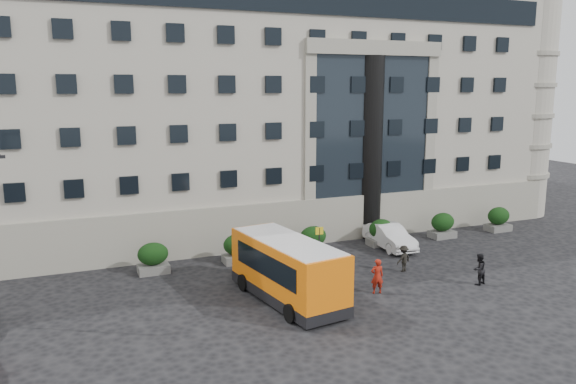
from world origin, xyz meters
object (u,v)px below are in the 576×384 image
white_taxi (389,236)px  hedge_c (313,240)px  hedge_b (238,248)px  pedestrian_a (377,276)px  hedge_d (381,232)px  hedge_e (443,225)px  pedestrian_c (404,258)px  hedge_f (498,219)px  minibus (287,267)px  bus_stop_sign (319,240)px  parked_car_d (20,241)px  hedge_a (153,258)px  pedestrian_b (479,269)px

white_taxi → hedge_c: bearing=174.1°
hedge_b → pedestrian_a: bearing=-56.4°
hedge_b → hedge_d: (10.40, 0.00, 0.00)m
hedge_c → pedestrian_a: (0.06, -7.92, 0.02)m
hedge_e → pedestrian_c: 8.81m
hedge_f → hedge_e: bearing=180.0°
hedge_e → minibus: size_ratio=0.23×
pedestrian_c → hedge_d: bearing=-124.4°
bus_stop_sign → white_taxi: 6.65m
hedge_b → parked_car_d: size_ratio=0.34×
hedge_a → hedge_b: bearing=0.0°
hedge_d → hedge_a: bearing=180.0°
bus_stop_sign → hedge_c: bearing=72.2°
hedge_b → bus_stop_sign: bus_stop_sign is taller
parked_car_d → pedestrian_c: size_ratio=3.40×
hedge_e → parked_car_d: size_ratio=0.34×
hedge_b → hedge_a: bearing=180.0°
hedge_d → parked_car_d: (-23.10, 7.66, -0.18)m
pedestrian_c → pedestrian_a: bearing=20.8°
hedge_d → pedestrian_b: 8.94m
hedge_c → pedestrian_b: hedge_c is taller
hedge_e → hedge_a: bearing=180.0°
bus_stop_sign → pedestrian_a: bearing=-79.3°
bus_stop_sign → hedge_a: bearing=163.6°
hedge_d → bus_stop_sign: (-6.10, -2.80, 0.80)m
minibus → parked_car_d: 19.77m
hedge_a → hedge_c: size_ratio=1.00×
bus_stop_sign → minibus: (-3.82, -4.23, 0.04)m
hedge_b → pedestrian_c: hedge_b is taller
pedestrian_b → pedestrian_c: bearing=-66.5°
hedge_d → pedestrian_c: size_ratio=1.16×
minibus → pedestrian_a: (4.79, -0.88, -0.82)m
hedge_f → pedestrian_c: hedge_f is taller
hedge_f → bus_stop_sign: bearing=-170.4°
hedge_c → hedge_e: (10.40, 0.00, 0.00)m
hedge_a → hedge_e: same height
pedestrian_c → white_taxi: bearing=-129.1°
hedge_f → white_taxi: hedge_f is taller
hedge_b → pedestrian_c: 10.17m
hedge_c → hedge_f: same height
minibus → white_taxi: 11.90m
hedge_d → parked_car_d: hedge_d is taller
hedge_b → parked_car_d: hedge_b is taller
hedge_b → bus_stop_sign: (4.30, -2.80, 0.80)m
hedge_d → pedestrian_b: hedge_d is taller
hedge_a → hedge_e: 20.80m
hedge_f → pedestrian_b: size_ratio=1.04×
white_taxi → pedestrian_a: pedestrian_a is taller
parked_car_d → white_taxi: (23.27, -8.46, 0.06)m
hedge_b → parked_car_d: 14.83m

